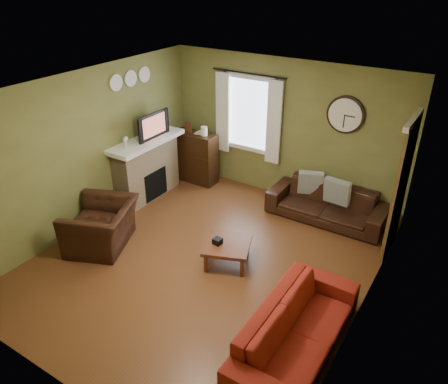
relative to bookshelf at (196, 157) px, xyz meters
The scene contains 31 objects.
floor 2.83m from the bookshelf, 52.05° to the right, with size 4.60×5.20×0.00m, color brown.
ceiling 3.48m from the bookshelf, 52.05° to the right, with size 4.60×5.20×0.00m, color white.
wall_left 2.40m from the bookshelf, 104.99° to the right, with size 0.00×5.20×2.60m, color olive.
wall_right 4.64m from the bookshelf, 28.68° to the right, with size 0.00×5.20×2.60m, color olive.
wall_back 1.93m from the bookshelf, 13.30° to the left, with size 4.60×0.00×2.60m, color olive.
wall_front 5.15m from the bookshelf, 70.35° to the right, with size 4.60×0.00×2.60m, color olive.
fireplace 1.12m from the bookshelf, 110.36° to the right, with size 0.40×1.40×1.10m, color tan.
firebox 1.09m from the bookshelf, 100.72° to the right, with size 0.04×0.60×0.55m, color black.
mantel 1.27m from the bookshelf, 108.90° to the right, with size 0.58×1.60×0.08m, color white.
tv 1.27m from the bookshelf, 110.68° to the right, with size 0.60×0.08×0.35m, color black.
tv_screen 1.29m from the bookshelf, 106.07° to the right, with size 0.02×0.62×0.36m, color #994C3F.
medallion_left 2.30m from the bookshelf, 112.15° to the right, with size 0.28×0.28×0.03m, color white.
medallion_mid 2.10m from the bookshelf, 118.51° to the right, with size 0.28×0.28×0.03m, color white.
medallion_right 1.95m from the bookshelf, 129.24° to the right, with size 0.28×0.28×0.03m, color white.
window_pane 1.46m from the bookshelf, 20.82° to the left, with size 1.00×0.02×1.30m, color silver, non-canonical shape.
curtain_rod 2.04m from the bookshelf, 15.72° to the left, with size 0.03×0.03×1.50m, color black.
curtain_left 1.08m from the bookshelf, 31.65° to the left, with size 0.28×0.04×1.55m, color white.
curtain_right 1.84m from the bookshelf, 10.33° to the left, with size 0.28×0.04×1.55m, color white.
wall_clock 3.11m from the bookshelf, ahead, with size 0.64×0.06×0.64m, color white, non-canonical shape.
door 4.03m from the bookshelf, ahead, with size 0.05×0.90×2.10m, color brown.
bookshelf is the anchor object (origin of this frame).
book 0.45m from the bookshelf, 82.58° to the left, with size 0.18×0.25×0.02m, color #552C18.
sofa_brown 2.82m from the bookshelf, ahead, with size 2.03×0.79×0.59m, color black.
pillow_left 2.94m from the bookshelf, ahead, with size 0.45×0.13×0.45m, color gray.
pillow_right 2.43m from the bookshelf, ahead, with size 0.43×0.13×0.43m, color gray.
sofa_red 4.68m from the bookshelf, 40.17° to the right, with size 2.11×0.82×0.62m, color maroon.
armchair 2.69m from the bookshelf, 88.16° to the right, with size 1.09×0.95×0.71m, color black.
coffee_table 2.89m from the bookshelf, 45.17° to the right, with size 0.66×0.66×0.35m, color #552C18, non-canonical shape.
tissue_box 2.85m from the bookshelf, 48.04° to the right, with size 0.12×0.12×0.09m, color black.
wine_glass_a 1.77m from the bookshelf, 102.20° to the right, with size 0.06×0.06×0.18m, color white, non-canonical shape.
wine_glass_b 1.75m from the bookshelf, 102.38° to the right, with size 0.07×0.07×0.21m, color white, non-canonical shape.
Camera 1 is at (3.11, -4.36, 4.07)m, focal length 35.00 mm.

